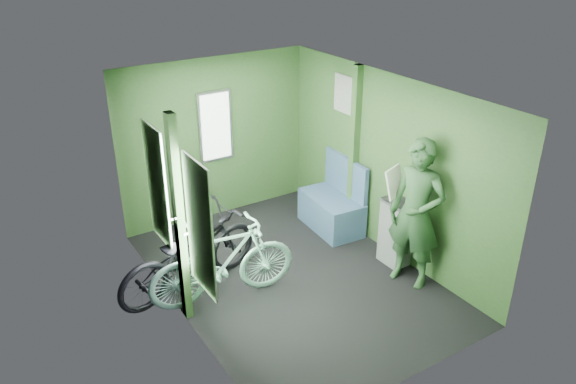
# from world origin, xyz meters

# --- Properties ---
(room) EXTENTS (4.00, 4.02, 2.31)m
(room) POSITION_xyz_m (-0.04, 0.04, 1.44)
(room) COLOR black
(room) RESTS_ON ground
(bicycle_black) EXTENTS (1.97, 1.11, 1.03)m
(bicycle_black) POSITION_xyz_m (-1.12, 0.42, 0.00)
(bicycle_black) COLOR black
(bicycle_black) RESTS_ON ground
(bicycle_mint) EXTENTS (1.74, 0.81, 1.05)m
(bicycle_mint) POSITION_xyz_m (-0.90, 0.02, 0.00)
(bicycle_mint) COLOR #7FC6A9
(bicycle_mint) RESTS_ON ground
(passenger) EXTENTS (0.63, 0.77, 1.78)m
(passenger) POSITION_xyz_m (1.15, -0.80, 0.89)
(passenger) COLOR #2B4F2C
(passenger) RESTS_ON ground
(waste_box) EXTENTS (0.25, 0.35, 0.86)m
(waste_box) POSITION_xyz_m (1.26, -0.39, 0.43)
(waste_box) COLOR slate
(waste_box) RESTS_ON ground
(bench_seat) EXTENTS (0.60, 0.99, 1.01)m
(bench_seat) POSITION_xyz_m (1.15, 0.75, 0.30)
(bench_seat) COLOR navy
(bench_seat) RESTS_ON ground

